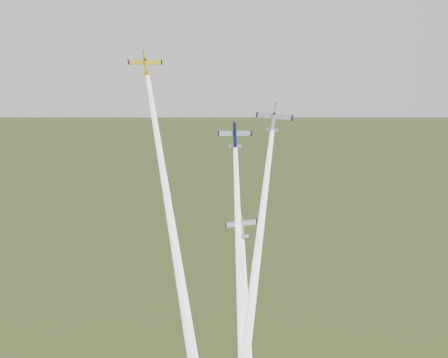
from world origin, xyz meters
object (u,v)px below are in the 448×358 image
plane_yellow (146,64)px  plane_silver_right (274,118)px  plane_navy (235,135)px  plane_silver_low (242,226)px

plane_yellow → plane_silver_right: bearing=-26.9°
plane_yellow → plane_silver_right: size_ratio=0.95×
plane_yellow → plane_navy: bearing=-26.9°
plane_silver_right → plane_silver_low: size_ratio=1.14×
plane_navy → plane_yellow: bearing=168.8°
plane_navy → plane_silver_right: size_ratio=0.94×
plane_yellow → plane_silver_low: size_ratio=1.08×
plane_navy → plane_silver_right: 9.32m
plane_silver_right → plane_navy: bearing=-175.6°
plane_silver_right → plane_silver_low: plane_silver_right is taller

